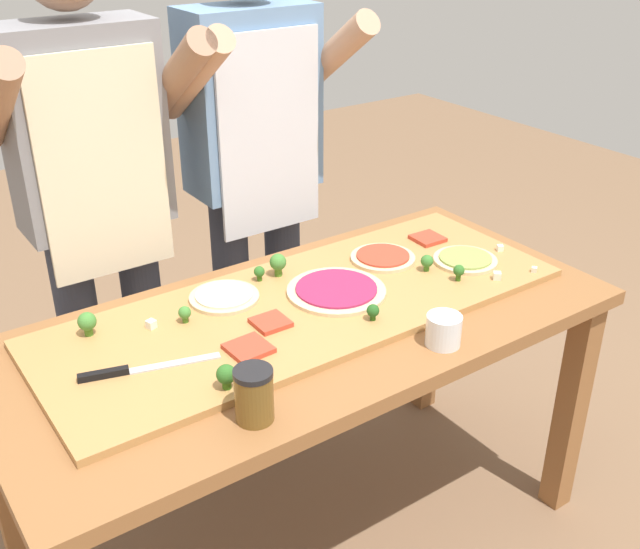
{
  "coord_description": "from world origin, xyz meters",
  "views": [
    {
      "loc": [
        -0.92,
        -1.37,
        1.74
      ],
      "look_at": [
        0.05,
        0.01,
        0.88
      ],
      "focal_mm": 42.14,
      "sensor_mm": 36.0,
      "label": 1
    }
  ],
  "objects_px": {
    "flour_cup": "(443,332)",
    "cook_left": "(95,191)",
    "sauce_jar": "(254,395)",
    "prep_table": "(307,355)",
    "chefs_knife": "(130,370)",
    "broccoli_floret_back_mid": "(226,375)",
    "pizza_whole_pesto_green": "(465,259)",
    "cheese_crumble_c": "(500,248)",
    "pizza_whole_tomato_red": "(383,257)",
    "broccoli_floret_center_left": "(373,311)",
    "broccoli_floret_front_right": "(278,263)",
    "pizza_whole_beet_magenta": "(336,290)",
    "pizza_slice_near_right": "(428,238)",
    "cheese_crumble_b": "(151,324)",
    "cook_right": "(254,157)",
    "broccoli_floret_center_right": "(87,322)",
    "broccoli_floret_front_left": "(259,272)",
    "broccoli_floret_front_mid": "(428,262)",
    "pizza_slice_center": "(270,322)",
    "cheese_crumble_d": "(497,276)",
    "broccoli_floret_back_left": "(185,313)",
    "cheese_crumble_a": "(534,270)",
    "pizza_whole_cheese_artichoke": "(224,297)",
    "broccoli_floret_back_right": "(459,271)",
    "pizza_slice_far_left": "(249,348)"
  },
  "relations": [
    {
      "from": "pizza_whole_tomato_red",
      "to": "pizza_whole_beet_magenta",
      "type": "xyz_separation_m",
      "value": [
        -0.23,
        -0.09,
        0.0
      ]
    },
    {
      "from": "pizza_whole_tomato_red",
      "to": "cheese_crumble_d",
      "type": "distance_m",
      "value": 0.33
    },
    {
      "from": "broccoli_floret_center_right",
      "to": "broccoli_floret_front_left",
      "type": "height_order",
      "value": "broccoli_floret_center_right"
    },
    {
      "from": "sauce_jar",
      "to": "prep_table",
      "type": "bearing_deg",
      "value": 41.15
    },
    {
      "from": "pizza_whole_cheese_artichoke",
      "to": "pizza_slice_center",
      "type": "distance_m",
      "value": 0.18
    },
    {
      "from": "sauce_jar",
      "to": "cheese_crumble_c",
      "type": "bearing_deg",
      "value": 14.1
    },
    {
      "from": "broccoli_floret_front_mid",
      "to": "cheese_crumble_b",
      "type": "distance_m",
      "value": 0.78
    },
    {
      "from": "chefs_knife",
      "to": "cheese_crumble_a",
      "type": "height_order",
      "value": "chefs_knife"
    },
    {
      "from": "broccoli_floret_back_left",
      "to": "broccoli_floret_center_right",
      "type": "bearing_deg",
      "value": 160.09
    },
    {
      "from": "broccoli_floret_front_right",
      "to": "sauce_jar",
      "type": "distance_m",
      "value": 0.61
    },
    {
      "from": "pizza_whole_beet_magenta",
      "to": "cook_left",
      "type": "xyz_separation_m",
      "value": [
        -0.43,
        0.55,
        0.2
      ]
    },
    {
      "from": "pizza_whole_tomato_red",
      "to": "sauce_jar",
      "type": "distance_m",
      "value": 0.78
    },
    {
      "from": "prep_table",
      "to": "broccoli_floret_front_mid",
      "type": "relative_size",
      "value": 33.13
    },
    {
      "from": "prep_table",
      "to": "cheese_crumble_d",
      "type": "relative_size",
      "value": 76.8
    },
    {
      "from": "pizza_whole_pesto_green",
      "to": "cook_left",
      "type": "distance_m",
      "value": 1.06
    },
    {
      "from": "flour_cup",
      "to": "cook_left",
      "type": "distance_m",
      "value": 1.03
    },
    {
      "from": "pizza_whole_tomato_red",
      "to": "pizza_whole_pesto_green",
      "type": "height_order",
      "value": "same"
    },
    {
      "from": "pizza_slice_center",
      "to": "pizza_slice_near_right",
      "type": "height_order",
      "value": "same"
    },
    {
      "from": "pizza_whole_tomato_red",
      "to": "cook_left",
      "type": "height_order",
      "value": "cook_left"
    },
    {
      "from": "chefs_knife",
      "to": "broccoli_floret_back_mid",
      "type": "bearing_deg",
      "value": -49.83
    },
    {
      "from": "broccoli_floret_front_right",
      "to": "chefs_knife",
      "type": "bearing_deg",
      "value": -158.03
    },
    {
      "from": "pizza_whole_pesto_green",
      "to": "cheese_crumble_d",
      "type": "height_order",
      "value": "cheese_crumble_d"
    },
    {
      "from": "chefs_knife",
      "to": "broccoli_floret_front_right",
      "type": "height_order",
      "value": "broccoli_floret_front_right"
    },
    {
      "from": "pizza_slice_center",
      "to": "broccoli_floret_center_right",
      "type": "relative_size",
      "value": 1.38
    },
    {
      "from": "pizza_slice_near_right",
      "to": "flour_cup",
      "type": "xyz_separation_m",
      "value": [
        -0.35,
        -0.44,
        0.01
      ]
    },
    {
      "from": "cheese_crumble_b",
      "to": "broccoli_floret_front_mid",
      "type": "bearing_deg",
      "value": -11.77
    },
    {
      "from": "broccoli_floret_back_right",
      "to": "broccoli_floret_center_right",
      "type": "bearing_deg",
      "value": 161.85
    },
    {
      "from": "cheese_crumble_c",
      "to": "broccoli_floret_front_right",
      "type": "bearing_deg",
      "value": 159.04
    },
    {
      "from": "cheese_crumble_a",
      "to": "cheese_crumble_d",
      "type": "height_order",
      "value": "cheese_crumble_d"
    },
    {
      "from": "cheese_crumble_b",
      "to": "flour_cup",
      "type": "height_order",
      "value": "flour_cup"
    },
    {
      "from": "pizza_slice_center",
      "to": "pizza_slice_near_right",
      "type": "bearing_deg",
      "value": 12.59
    },
    {
      "from": "pizza_slice_far_left",
      "to": "broccoli_floret_front_mid",
      "type": "xyz_separation_m",
      "value": [
        0.62,
        0.07,
        0.02
      ]
    },
    {
      "from": "broccoli_floret_front_right",
      "to": "cook_right",
      "type": "distance_m",
      "value": 0.44
    },
    {
      "from": "pizza_whole_tomato_red",
      "to": "broccoli_floret_center_left",
      "type": "height_order",
      "value": "broccoli_floret_center_left"
    },
    {
      "from": "chefs_knife",
      "to": "pizza_whole_pesto_green",
      "type": "xyz_separation_m",
      "value": [
        1.01,
        -0.03,
        0.0
      ]
    },
    {
      "from": "pizza_whole_cheese_artichoke",
      "to": "cheese_crumble_d",
      "type": "height_order",
      "value": "cheese_crumble_d"
    },
    {
      "from": "cheese_crumble_a",
      "to": "broccoli_floret_back_left",
      "type": "bearing_deg",
      "value": 161.43
    },
    {
      "from": "cheese_crumble_b",
      "to": "sauce_jar",
      "type": "distance_m",
      "value": 0.43
    },
    {
      "from": "broccoli_floret_front_left",
      "to": "cook_left",
      "type": "xyz_separation_m",
      "value": [
        -0.3,
        0.37,
        0.18
      ]
    },
    {
      "from": "cheese_crumble_a",
      "to": "cheese_crumble_b",
      "type": "relative_size",
      "value": 0.71
    },
    {
      "from": "cheese_crumble_a",
      "to": "broccoli_floret_front_mid",
      "type": "bearing_deg",
      "value": 144.2
    },
    {
      "from": "prep_table",
      "to": "chefs_knife",
      "type": "xyz_separation_m",
      "value": [
        -0.47,
        0.0,
        0.13
      ]
    },
    {
      "from": "flour_cup",
      "to": "cook_left",
      "type": "relative_size",
      "value": 0.05
    },
    {
      "from": "pizza_slice_near_right",
      "to": "flour_cup",
      "type": "height_order",
      "value": "flour_cup"
    },
    {
      "from": "broccoli_floret_front_left",
      "to": "broccoli_floret_center_right",
      "type": "bearing_deg",
      "value": -179.11
    },
    {
      "from": "pizza_whole_beet_magenta",
      "to": "broccoli_floret_center_left",
      "type": "distance_m",
      "value": 0.17
    },
    {
      "from": "pizza_slice_center",
      "to": "broccoli_floret_back_mid",
      "type": "xyz_separation_m",
      "value": [
        -0.22,
        -0.18,
        0.03
      ]
    },
    {
      "from": "pizza_whole_beet_magenta",
      "to": "pizza_whole_pesto_green",
      "type": "bearing_deg",
      "value": -8.57
    },
    {
      "from": "pizza_whole_tomato_red",
      "to": "broccoli_floret_front_right",
      "type": "relative_size",
      "value": 2.87
    },
    {
      "from": "pizza_whole_pesto_green",
      "to": "pizza_whole_cheese_artichoke",
      "type": "bearing_deg",
      "value": 163.31
    }
  ]
}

